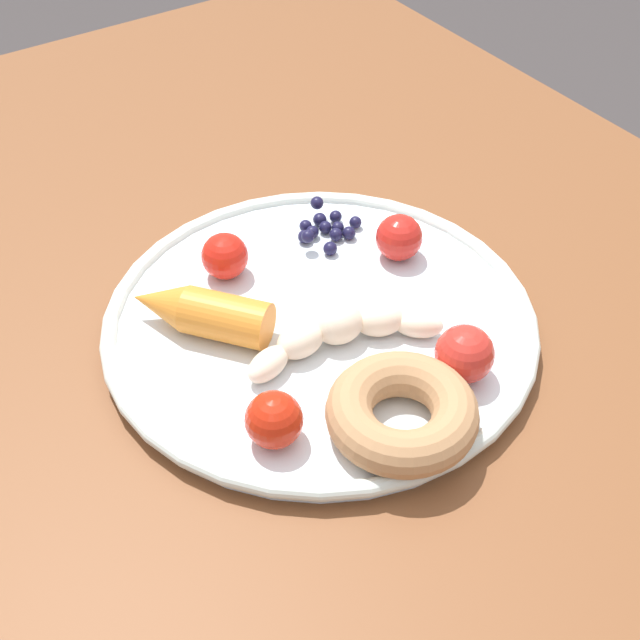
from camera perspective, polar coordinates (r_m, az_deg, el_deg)
The scene contains 10 objects.
dining_table at distance 0.78m, azimuth 0.83°, elevation -3.21°, with size 1.02×0.71×0.77m.
plate at distance 0.64m, azimuth -0.00°, elevation -0.19°, with size 0.31×0.31×0.02m.
banana at distance 0.61m, azimuth 1.38°, elevation -0.72°, with size 0.07×0.15×0.03m.
carrot_orange at distance 0.63m, azimuth -7.78°, elevation 0.53°, with size 0.10×0.09×0.03m.
donut at distance 0.56m, azimuth 5.31°, elevation -5.96°, with size 0.10×0.10×0.03m, color #B37F52.
blueberry_pile at distance 0.71m, azimuth 0.40°, elevation 5.96°, with size 0.06×0.06×0.02m.
tomato_near at distance 0.60m, azimuth 9.63°, elevation -2.00°, with size 0.04×0.04×0.04m, color red.
tomato_mid at distance 0.55m, azimuth -2.99°, elevation -6.44°, with size 0.04×0.04×0.04m, color red.
tomato_far at distance 0.67m, azimuth -6.15°, elevation 4.11°, with size 0.04×0.04×0.04m, color red.
tomato_extra at distance 0.69m, azimuth 5.12°, elevation 5.32°, with size 0.04×0.04×0.04m, color red.
Camera 1 is at (0.44, -0.31, 1.22)m, focal length 49.66 mm.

